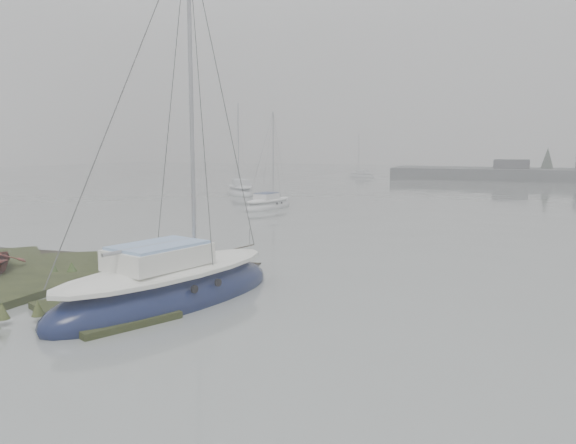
{
  "coord_description": "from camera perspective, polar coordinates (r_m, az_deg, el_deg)",
  "views": [
    {
      "loc": [
        10.01,
        -11.64,
        4.27
      ],
      "look_at": [
        3.42,
        4.95,
        1.8
      ],
      "focal_mm": 35.0,
      "sensor_mm": 36.0,
      "label": 1
    }
  ],
  "objects": [
    {
      "name": "ground",
      "position": [
        43.04,
        8.11,
        2.1
      ],
      "size": [
        160.0,
        160.0,
        0.0
      ],
      "primitive_type": "plane",
      "color": "slate",
      "rests_on": "ground"
    },
    {
      "name": "sailboat_far_a",
      "position": [
        48.74,
        -4.85,
        3.12
      ],
      "size": [
        5.12,
        5.97,
        8.43
      ],
      "rotation": [
        0.0,
        0.0,
        0.63
      ],
      "color": "#B6BAC0",
      "rests_on": "ground"
    },
    {
      "name": "sailboat_white",
      "position": [
        37.79,
        -2.02,
        1.71
      ],
      "size": [
        2.39,
        5.14,
        6.97
      ],
      "rotation": [
        0.0,
        0.0,
        -0.16
      ],
      "color": "silver",
      "rests_on": "ground"
    },
    {
      "name": "sailboat_main",
      "position": [
        15.73,
        -12.01,
        -6.8
      ],
      "size": [
        4.4,
        7.98,
        10.71
      ],
      "rotation": [
        0.0,
        0.0,
        -0.27
      ],
      "color": "#0F1738",
      "rests_on": "ground"
    },
    {
      "name": "sailboat_far_c",
      "position": [
        75.3,
        7.47,
        4.7
      ],
      "size": [
        4.54,
        3.5,
        6.23
      ],
      "rotation": [
        0.0,
        0.0,
        1.04
      ],
      "color": "silver",
      "rests_on": "ground"
    }
  ]
}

